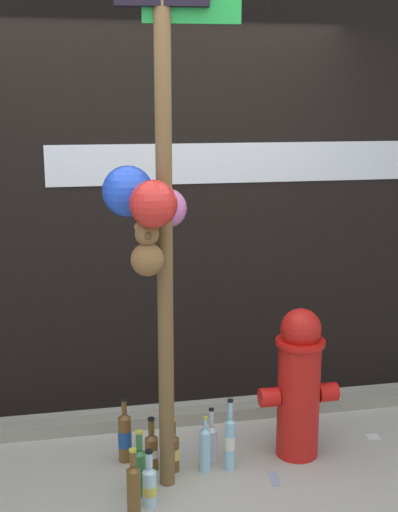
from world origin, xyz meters
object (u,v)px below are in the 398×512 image
bottle_0 (134,489)px  bottle_4 (125,436)px  bottle_7 (173,452)px  memorial_post (153,174)px  bottle_1 (152,450)px  bottle_3 (211,441)px  bottle_6 (140,469)px  bottle_8 (230,441)px  fire_hydrant (299,382)px  bottle_5 (150,484)px  bottle_2 (205,448)px

bottle_0 → bottle_4: 0.56m
bottle_0 → bottle_7: (0.26, 0.39, -0.04)m
memorial_post → bottle_1: memorial_post is taller
bottle_0 → bottle_3: (0.50, 0.47, -0.04)m
bottle_6 → bottle_8: 0.54m
fire_hydrant → bottle_7: fire_hydrant is taller
bottle_3 → bottle_5: size_ratio=1.03×
bottle_3 → bottle_8: size_ratio=0.75×
bottle_0 → bottle_4: (0.01, 0.56, -0.00)m
bottle_1 → bottle_2: bottle_2 is taller
bottle_4 → bottle_8: (0.57, -0.21, 0.02)m
bottle_1 → bottle_2: size_ratio=0.95×
fire_hydrant → bottle_1: 0.92m
fire_hydrant → bottle_5: 1.03m
bottle_4 → bottle_1: bearing=-41.3°
bottle_1 → memorial_post: bearing=-85.7°
bottle_5 → bottle_4: bearing=99.8°
bottle_4 → bottle_8: 0.60m
bottle_3 → bottle_4: (-0.49, 0.08, 0.04)m
fire_hydrant → bottle_1: bearing=180.0°
bottle_8 → memorial_post: bearing=-170.0°
bottle_2 → bottle_1: bearing=165.3°
fire_hydrant → bottle_2: fire_hydrant is taller
bottle_4 → fire_hydrant: bearing=-7.0°
bottle_1 → bottle_8: (0.43, -0.09, 0.05)m
memorial_post → bottle_2: memorial_post is taller
bottle_1 → fire_hydrant: bearing=-0.0°
bottle_2 → bottle_6: bearing=-156.9°
bottle_1 → bottle_3: bearing=6.2°
bottle_1 → bottle_8: 0.44m
bottle_0 → bottle_8: 0.67m
bottle_5 → bottle_2: bearing=37.9°
memorial_post → bottle_1: 1.57m
bottle_1 → bottle_6: (-0.09, -0.24, 0.03)m
memorial_post → bottle_4: memorial_post is taller
memorial_post → bottle_8: bearing=10.0°
bottle_3 → bottle_6: (-0.44, -0.28, 0.03)m
fire_hydrant → bottle_4: size_ratio=2.32×
bottle_6 → bottle_5: bearing=-70.8°
bottle_0 → bottle_2: bearing=39.3°
bottle_0 → bottle_5: 0.13m
bottle_8 → bottle_0: bearing=-149.0°
bottle_1 → bottle_2: 0.30m
bottle_2 → bottle_7: bearing=169.1°
bottle_7 → bottle_8: size_ratio=0.75×
bottle_0 → bottle_3: bearing=43.5°
bottle_2 → memorial_post: bearing=-162.9°
bottle_6 → bottle_7: (0.21, 0.20, -0.03)m
fire_hydrant → bottle_6: (-0.95, -0.24, -0.30)m
bottle_4 → bottle_5: size_ratio=1.24×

